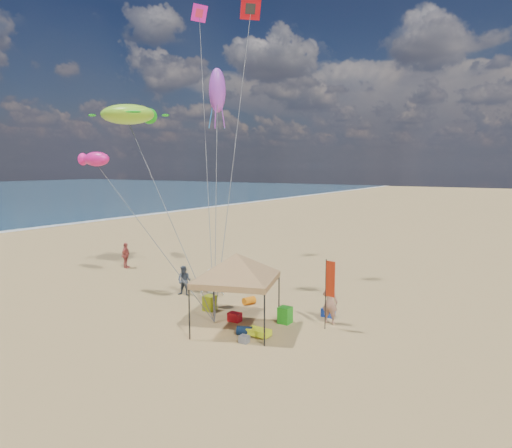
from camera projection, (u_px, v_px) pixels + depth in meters
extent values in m
plane|color=tan|center=(217.00, 329.00, 19.03)|extent=(280.00, 280.00, 0.00)
cylinder|color=black|center=(214.00, 294.00, 20.58)|extent=(0.06, 0.06, 1.95)
cylinder|color=black|center=(279.00, 299.00, 19.92)|extent=(0.06, 0.06, 1.95)
cylinder|color=black|center=(189.00, 315.00, 17.76)|extent=(0.06, 0.06, 1.95)
cylinder|color=black|center=(264.00, 321.00, 17.09)|extent=(0.06, 0.06, 1.95)
cube|color=#A07648|center=(237.00, 280.00, 18.70)|extent=(3.84, 3.84, 0.23)
pyramid|color=#A07648|center=(236.00, 253.00, 18.57)|extent=(5.60, 5.60, 0.98)
cylinder|color=black|center=(326.00, 294.00, 18.84)|extent=(0.04, 0.04, 2.90)
cube|color=#B7280E|center=(330.00, 279.00, 18.62)|extent=(0.42, 0.10, 1.45)
cube|color=red|center=(235.00, 317.00, 19.93)|extent=(0.54, 0.38, 0.38)
cube|color=#1637B3|center=(328.00, 312.00, 20.54)|extent=(0.54, 0.38, 0.38)
cylinder|color=#0C1D36|center=(245.00, 331.00, 18.29)|extent=(0.69, 0.54, 0.36)
cylinder|color=orange|center=(249.00, 301.00, 22.39)|extent=(0.54, 0.69, 0.36)
cube|color=green|center=(285.00, 315.00, 19.68)|extent=(0.50, 0.50, 0.70)
cube|color=#B0C515|center=(210.00, 303.00, 21.41)|extent=(0.50, 0.50, 0.70)
cube|color=slate|center=(244.00, 339.00, 17.52)|extent=(0.34, 0.30, 0.28)
cube|color=#E6FF1C|center=(259.00, 332.00, 18.09)|extent=(0.90, 0.50, 0.24)
imported|color=tan|center=(330.00, 302.00, 19.59)|extent=(0.70, 0.47, 1.87)
imported|color=#3D4653|center=(184.00, 281.00, 23.86)|extent=(0.86, 0.74, 1.53)
imported|color=silver|center=(212.00, 288.00, 21.97)|extent=(1.32, 1.00, 1.80)
imported|color=#B94D47|center=(126.00, 255.00, 30.29)|extent=(0.73, 1.06, 1.67)
ellipsoid|color=#92E52A|center=(127.00, 114.00, 25.20)|extent=(3.76, 3.34, 1.05)
ellipsoid|color=#FF188F|center=(97.00, 159.00, 24.14)|extent=(1.89, 1.39, 0.76)
ellipsoid|color=#AB42D4|center=(217.00, 90.00, 24.77)|extent=(1.15, 1.15, 2.33)
cube|color=red|center=(251.00, 9.00, 26.78)|extent=(1.19, 1.19, 1.07)
cube|color=#FF18C9|center=(199.00, 13.00, 34.23)|extent=(0.96, 1.30, 1.09)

